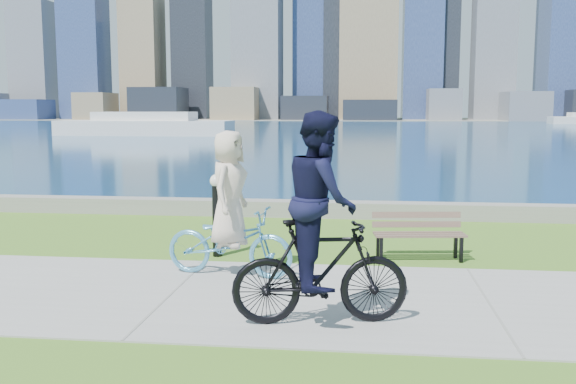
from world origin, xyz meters
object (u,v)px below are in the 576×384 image
park_bench (418,231)px  cyclist_man (321,236)px  cyclist_woman (229,222)px  bollard_lamp (217,210)px

park_bench → cyclist_man: (-1.33, -3.33, 0.55)m
cyclist_woman → cyclist_man: size_ratio=0.88×
bollard_lamp → park_bench: bearing=3.1°
bollard_lamp → cyclist_man: cyclist_man is taller
bollard_lamp → cyclist_man: (1.90, -3.15, 0.24)m
bollard_lamp → cyclist_woman: bearing=-69.4°
cyclist_man → bollard_lamp: bearing=20.2°
cyclist_woman → cyclist_man: (1.43, -1.91, 0.22)m
bollard_lamp → cyclist_man: bearing=-58.9°
cyclist_woman → cyclist_man: 2.40m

